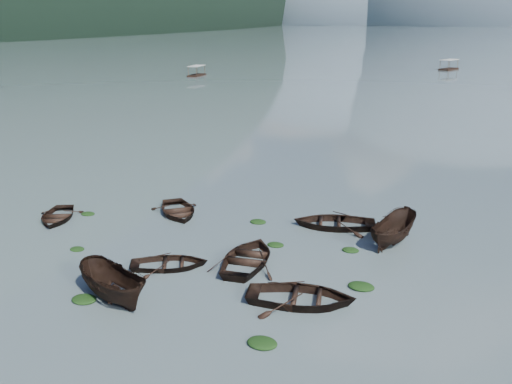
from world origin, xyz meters
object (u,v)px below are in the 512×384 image
at_px(pontoon_left, 197,76).
at_px(pontoon_centre, 448,70).
at_px(rowboat_3, 248,263).
at_px(rowboat_0, 57,219).

height_order(pontoon_left, pontoon_centre, pontoon_centre).
height_order(rowboat_3, pontoon_left, pontoon_left).
bearing_deg(pontoon_centre, rowboat_0, -77.18).
height_order(rowboat_3, pontoon_centre, pontoon_centre).
xyz_separation_m(pontoon_left, pontoon_centre, (46.77, 37.16, 0.00)).
distance_m(rowboat_3, pontoon_left, 96.09).
distance_m(pontoon_left, pontoon_centre, 59.74).
bearing_deg(rowboat_3, pontoon_centre, -96.28).
distance_m(rowboat_0, pontoon_left, 88.60).
bearing_deg(pontoon_left, pontoon_centre, 30.79).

